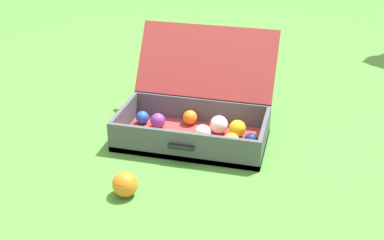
% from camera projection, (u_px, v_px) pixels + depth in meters
% --- Properties ---
extents(ground_plane, '(16.00, 16.00, 0.00)m').
position_uv_depth(ground_plane, '(188.00, 138.00, 2.31)').
color(ground_plane, '#4C8C38').
extents(open_suitcase, '(0.66, 0.58, 0.43)m').
position_uv_depth(open_suitcase, '(198.00, 114.00, 2.29)').
color(open_suitcase, '#B23838').
rests_on(open_suitcase, ground).
extents(stray_ball_on_grass, '(0.10, 0.10, 0.10)m').
position_uv_depth(stray_ball_on_grass, '(125.00, 184.00, 1.89)').
color(stray_ball_on_grass, orange).
rests_on(stray_ball_on_grass, ground).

